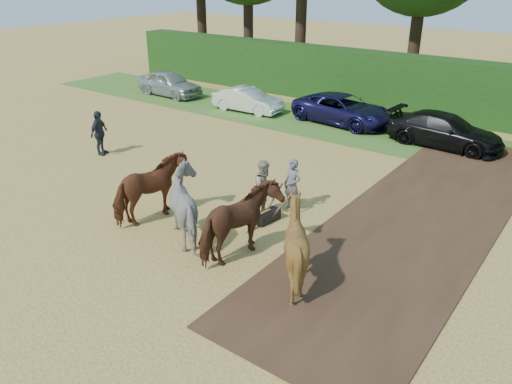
{
  "coord_description": "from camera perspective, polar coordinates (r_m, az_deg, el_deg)",
  "views": [
    {
      "loc": [
        5.65,
        -7.58,
        7.2
      ],
      "look_at": [
        -2.0,
        2.72,
        1.4
      ],
      "focal_mm": 35.0,
      "sensor_mm": 36.0,
      "label": 1
    }
  ],
  "objects": [
    {
      "name": "ground",
      "position": [
        11.89,
        -0.08,
        -12.95
      ],
      "size": [
        120.0,
        120.0,
        0.0
      ],
      "primitive_type": "plane",
      "color": "gold",
      "rests_on": "ground"
    },
    {
      "name": "earth_strip",
      "position": [
        16.78,
        18.66,
        -2.38
      ],
      "size": [
        4.5,
        17.0,
        0.05
      ],
      "primitive_type": "cube",
      "color": "#472D1C",
      "rests_on": "ground"
    },
    {
      "name": "grass_verge",
      "position": [
        23.44,
        20.9,
        4.84
      ],
      "size": [
        50.0,
        5.0,
        0.03
      ],
      "primitive_type": "cube",
      "color": "#38601E",
      "rests_on": "ground"
    },
    {
      "name": "hedgerow",
      "position": [
        27.29,
        24.2,
        10.17
      ],
      "size": [
        46.0,
        1.6,
        3.0
      ],
      "primitive_type": "cube",
      "color": "#14380F",
      "rests_on": "ground"
    },
    {
      "name": "spectator_near",
      "position": [
        15.58,
        1.02,
        0.48
      ],
      "size": [
        0.87,
        1.02,
        1.81
      ],
      "primitive_type": "imported",
      "rotation": [
        0.0,
        0.0,
        1.33
      ],
      "color": "#C4B59A",
      "rests_on": "ground"
    },
    {
      "name": "spectator_far",
      "position": [
        21.76,
        -17.48,
        6.44
      ],
      "size": [
        0.79,
        1.18,
        1.86
      ],
      "primitive_type": "imported",
      "rotation": [
        0.0,
        0.0,
        1.91
      ],
      "color": "#23272F",
      "rests_on": "ground"
    },
    {
      "name": "plough_team",
      "position": [
        13.72,
        -4.34,
        -2.51
      ],
      "size": [
        6.93,
        4.82,
        2.06
      ],
      "color": "brown",
      "rests_on": "ground"
    }
  ]
}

